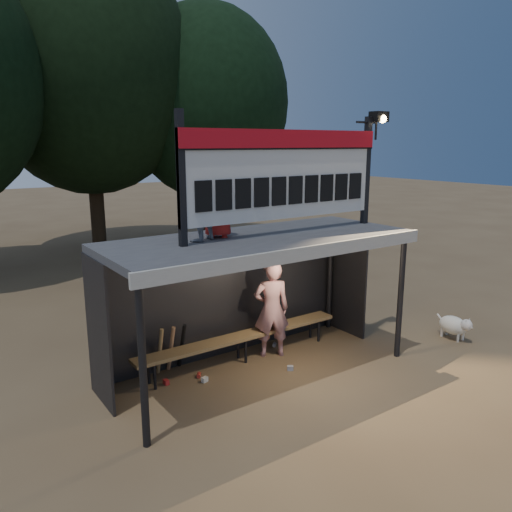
{
  "coord_description": "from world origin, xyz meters",
  "views": [
    {
      "loc": [
        -4.49,
        -6.34,
        3.76
      ],
      "look_at": [
        0.2,
        0.4,
        1.9
      ],
      "focal_mm": 35.0,
      "sensor_mm": 36.0,
      "label": 1
    }
  ],
  "objects": [
    {
      "name": "ground",
      "position": [
        0.0,
        0.0,
        0.0
      ],
      "size": [
        80.0,
        80.0,
        0.0
      ],
      "primitive_type": "plane",
      "color": "brown",
      "rests_on": "ground"
    },
    {
      "name": "player",
      "position": [
        0.56,
        0.44,
        0.88
      ],
      "size": [
        0.76,
        0.65,
        1.75
      ],
      "primitive_type": "imported",
      "rotation": [
        0.0,
        0.0,
        2.71
      ],
      "color": "silver",
      "rests_on": "ground"
    },
    {
      "name": "child_a",
      "position": [
        -0.98,
        0.22,
        2.87
      ],
      "size": [
        0.63,
        0.55,
        1.09
      ],
      "primitive_type": "imported",
      "rotation": [
        0.0,
        0.0,
        3.43
      ],
      "color": "gray",
      "rests_on": "dugout_shelter"
    },
    {
      "name": "child_b",
      "position": [
        -0.58,
        0.31,
        2.86
      ],
      "size": [
        0.63,
        0.56,
        1.09
      ],
      "primitive_type": "imported",
      "rotation": [
        0.0,
        0.0,
        2.63
      ],
      "color": "red",
      "rests_on": "dugout_shelter"
    },
    {
      "name": "dugout_shelter",
      "position": [
        0.0,
        0.24,
        1.85
      ],
      "size": [
        5.1,
        2.08,
        2.32
      ],
      "color": "#3C3C3E",
      "rests_on": "ground"
    },
    {
      "name": "scoreboard_assembly",
      "position": [
        0.56,
        -0.01,
        3.32
      ],
      "size": [
        4.1,
        0.27,
        1.99
      ],
      "color": "black",
      "rests_on": "dugout_shelter"
    },
    {
      "name": "bench",
      "position": [
        0.0,
        0.55,
        0.43
      ],
      "size": [
        4.0,
        0.35,
        0.48
      ],
      "color": "olive",
      "rests_on": "ground"
    },
    {
      "name": "tree_mid",
      "position": [
        1.0,
        11.5,
        6.17
      ],
      "size": [
        7.22,
        7.22,
        10.36
      ],
      "color": "#2F2214",
      "rests_on": "ground"
    },
    {
      "name": "tree_right",
      "position": [
        5.0,
        10.5,
        5.19
      ],
      "size": [
        6.08,
        6.08,
        8.72
      ],
      "color": "#301E15",
      "rests_on": "ground"
    },
    {
      "name": "dog",
      "position": [
        3.97,
        -1.01,
        0.28
      ],
      "size": [
        0.36,
        0.81,
        0.49
      ],
      "color": "white",
      "rests_on": "ground"
    },
    {
      "name": "bats",
      "position": [
        -1.23,
        0.82,
        0.43
      ],
      "size": [
        0.47,
        0.32,
        0.84
      ],
      "color": "olive",
      "rests_on": "ground"
    },
    {
      "name": "litter",
      "position": [
        -0.43,
        0.3,
        0.04
      ],
      "size": [
        2.44,
        1.09,
        0.08
      ],
      "color": "#A41D1C",
      "rests_on": "ground"
    }
  ]
}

